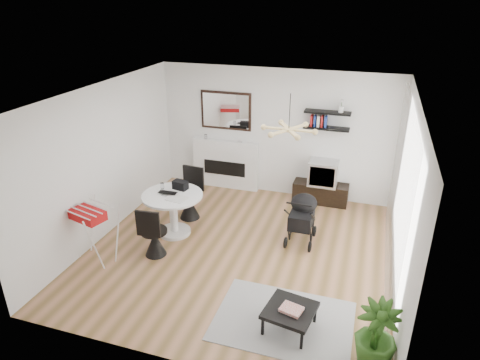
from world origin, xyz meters
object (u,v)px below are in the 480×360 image
(fireplace, at_px, (226,158))
(coffee_table, at_px, (290,311))
(dining_table, at_px, (173,208))
(tv_console, at_px, (320,193))
(drying_rack, at_px, (93,233))
(stroller, at_px, (302,220))
(potted_plant, at_px, (376,335))
(crt_tv, at_px, (323,173))

(fireplace, distance_m, coffee_table, 4.60)
(fireplace, xyz_separation_m, dining_table, (-0.22, -2.22, -0.16))
(fireplace, distance_m, tv_console, 2.20)
(fireplace, height_order, drying_rack, fireplace)
(dining_table, xyz_separation_m, drying_rack, (-0.86, -1.15, -0.01))
(tv_console, height_order, stroller, stroller)
(fireplace, height_order, coffee_table, fireplace)
(fireplace, xyz_separation_m, potted_plant, (3.35, -4.24, -0.24))
(coffee_table, bearing_deg, drying_rack, 169.92)
(tv_console, height_order, drying_rack, drying_rack)
(drying_rack, height_order, potted_plant, drying_rack)
(potted_plant, bearing_deg, dining_table, 150.47)
(dining_table, height_order, drying_rack, drying_rack)
(crt_tv, distance_m, dining_table, 3.18)
(potted_plant, bearing_deg, drying_rack, 168.93)
(coffee_table, height_order, potted_plant, potted_plant)
(dining_table, bearing_deg, coffee_table, -34.99)
(coffee_table, bearing_deg, stroller, 96.44)
(fireplace, xyz_separation_m, drying_rack, (-1.08, -3.37, -0.18))
(tv_console, bearing_deg, coffee_table, -87.94)
(dining_table, height_order, coffee_table, dining_table)
(coffee_table, bearing_deg, crt_tv, 91.66)
(fireplace, bearing_deg, dining_table, -95.60)
(drying_rack, relative_size, coffee_table, 1.36)
(tv_console, relative_size, stroller, 1.20)
(dining_table, relative_size, stroller, 1.15)
(crt_tv, height_order, dining_table, crt_tv)
(tv_console, xyz_separation_m, drying_rack, (-3.23, -3.24, 0.30))
(crt_tv, height_order, potted_plant, crt_tv)
(crt_tv, height_order, drying_rack, drying_rack)
(tv_console, height_order, potted_plant, potted_plant)
(fireplace, height_order, dining_table, fireplace)
(crt_tv, bearing_deg, fireplace, 176.46)
(dining_table, bearing_deg, stroller, 12.07)
(crt_tv, bearing_deg, dining_table, -138.95)
(dining_table, bearing_deg, potted_plant, -29.53)
(drying_rack, xyz_separation_m, coffee_table, (3.37, -0.60, -0.22))
(tv_console, xyz_separation_m, stroller, (-0.11, -1.61, 0.19))
(stroller, bearing_deg, fireplace, 139.51)
(fireplace, height_order, tv_console, fireplace)
(fireplace, distance_m, crt_tv, 2.18)
(coffee_table, bearing_deg, fireplace, 119.93)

